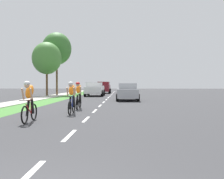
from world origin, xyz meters
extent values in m
plane|color=#38383A|center=(0.00, 20.00, 0.00)|extent=(120.00, 120.00, 0.00)
cube|color=#478438|center=(-4.80, 20.00, 0.00)|extent=(2.00, 70.00, 0.01)
cube|color=#B2ADA3|center=(-6.72, 20.00, 0.00)|extent=(1.84, 70.00, 0.10)
cube|color=white|center=(0.00, 1.25, 0.00)|extent=(0.12, 1.80, 0.01)
cube|color=white|center=(0.00, 4.75, 0.00)|extent=(0.12, 1.80, 0.01)
cube|color=white|center=(0.00, 8.25, 0.00)|extent=(0.12, 1.80, 0.01)
cube|color=white|center=(0.00, 11.75, 0.00)|extent=(0.12, 1.80, 0.01)
cube|color=white|center=(0.00, 15.25, 0.00)|extent=(0.12, 1.80, 0.01)
cube|color=white|center=(0.00, 18.75, 0.00)|extent=(0.12, 1.80, 0.01)
cube|color=white|center=(0.00, 22.25, 0.00)|extent=(0.12, 1.80, 0.01)
cube|color=white|center=(0.00, 25.75, 0.00)|extent=(0.12, 1.80, 0.01)
cube|color=white|center=(0.00, 29.25, 0.00)|extent=(0.12, 1.80, 0.01)
cube|color=white|center=(0.00, 32.75, 0.00)|extent=(0.12, 1.80, 0.01)
cube|color=white|center=(0.00, 36.25, 0.00)|extent=(0.12, 1.80, 0.01)
cube|color=white|center=(0.00, 39.75, 0.00)|extent=(0.12, 1.80, 0.01)
cube|color=white|center=(0.00, 43.25, 0.00)|extent=(0.12, 1.80, 0.01)
cube|color=white|center=(0.00, 46.75, 0.00)|extent=(0.12, 1.80, 0.01)
cube|color=white|center=(0.00, 50.25, 0.00)|extent=(0.12, 1.80, 0.01)
torus|color=black|center=(-2.06, 7.84, 0.34)|extent=(0.06, 0.68, 0.68)
torus|color=black|center=(-2.06, 6.80, 0.34)|extent=(0.06, 0.68, 0.68)
cylinder|color=red|center=(-2.06, 7.22, 0.52)|extent=(0.04, 0.59, 0.43)
cylinder|color=red|center=(-2.06, 7.50, 0.62)|extent=(0.04, 0.04, 0.55)
cylinder|color=red|center=(-2.06, 7.27, 0.85)|extent=(0.03, 0.55, 0.03)
cylinder|color=black|center=(-2.06, 6.82, 0.86)|extent=(0.42, 0.02, 0.02)
ellipsoid|color=orange|center=(-2.06, 7.34, 1.18)|extent=(0.30, 0.54, 0.63)
sphere|color=tan|center=(-2.06, 7.06, 1.42)|extent=(0.20, 0.20, 0.20)
ellipsoid|color=white|center=(-2.06, 7.06, 1.50)|extent=(0.24, 0.28, 0.16)
cylinder|color=tan|center=(-2.22, 7.06, 1.10)|extent=(0.07, 0.26, 0.45)
cylinder|color=tan|center=(-1.90, 7.06, 1.10)|extent=(0.07, 0.26, 0.45)
cylinder|color=black|center=(-2.16, 7.42, 0.52)|extent=(0.10, 0.30, 0.60)
cylinder|color=black|center=(-1.96, 7.37, 0.62)|extent=(0.10, 0.25, 0.61)
torus|color=black|center=(-0.96, 10.69, 0.34)|extent=(0.06, 0.68, 0.68)
torus|color=black|center=(-0.96, 9.65, 0.34)|extent=(0.06, 0.68, 0.68)
cylinder|color=#23389E|center=(-0.96, 10.07, 0.52)|extent=(0.04, 0.59, 0.43)
cylinder|color=#23389E|center=(-0.96, 10.35, 0.62)|extent=(0.04, 0.04, 0.55)
cylinder|color=#23389E|center=(-0.96, 10.12, 0.85)|extent=(0.03, 0.55, 0.03)
cylinder|color=black|center=(-0.96, 9.67, 0.86)|extent=(0.42, 0.02, 0.02)
ellipsoid|color=orange|center=(-0.96, 10.19, 1.18)|extent=(0.30, 0.54, 0.63)
sphere|color=tan|center=(-0.96, 9.91, 1.42)|extent=(0.20, 0.20, 0.20)
ellipsoid|color=white|center=(-0.96, 9.91, 1.50)|extent=(0.24, 0.28, 0.16)
cylinder|color=tan|center=(-1.12, 9.91, 1.10)|extent=(0.07, 0.26, 0.45)
cylinder|color=tan|center=(-0.80, 9.91, 1.10)|extent=(0.07, 0.26, 0.45)
cylinder|color=black|center=(-1.06, 10.27, 0.52)|extent=(0.10, 0.30, 0.60)
cylinder|color=black|center=(-0.86, 10.22, 0.62)|extent=(0.10, 0.25, 0.61)
torus|color=black|center=(-1.04, 13.24, 0.34)|extent=(0.06, 0.68, 0.68)
torus|color=black|center=(-1.04, 12.20, 0.34)|extent=(0.06, 0.68, 0.68)
cylinder|color=black|center=(-1.04, 12.62, 0.52)|extent=(0.04, 0.59, 0.43)
cylinder|color=black|center=(-1.04, 12.90, 0.62)|extent=(0.04, 0.04, 0.55)
cylinder|color=black|center=(-1.04, 12.67, 0.85)|extent=(0.03, 0.55, 0.03)
cylinder|color=black|center=(-1.04, 12.22, 0.86)|extent=(0.42, 0.02, 0.02)
ellipsoid|color=orange|center=(-1.04, 12.74, 1.18)|extent=(0.30, 0.54, 0.63)
sphere|color=tan|center=(-1.04, 12.46, 1.42)|extent=(0.20, 0.20, 0.20)
ellipsoid|color=red|center=(-1.04, 12.46, 1.50)|extent=(0.24, 0.28, 0.16)
cylinder|color=tan|center=(-1.20, 12.46, 1.10)|extent=(0.07, 0.26, 0.45)
cylinder|color=tan|center=(-0.88, 12.46, 1.10)|extent=(0.07, 0.26, 0.45)
cylinder|color=black|center=(-1.14, 12.82, 0.52)|extent=(0.10, 0.30, 0.60)
cylinder|color=black|center=(-0.94, 12.77, 0.62)|extent=(0.10, 0.25, 0.61)
cube|color=#A5A8AD|center=(1.95, 21.17, 0.64)|extent=(1.76, 4.30, 0.76)
cube|color=#A5A8AD|center=(1.95, 21.32, 1.26)|extent=(1.55, 2.24, 0.52)
cube|color=#1E2833|center=(1.95, 20.35, 1.24)|extent=(1.44, 0.08, 0.44)
cylinder|color=black|center=(1.07, 19.83, 0.32)|extent=(0.22, 0.64, 0.64)
cylinder|color=black|center=(2.83, 19.83, 0.32)|extent=(0.22, 0.64, 0.64)
cylinder|color=black|center=(1.07, 22.50, 0.32)|extent=(0.22, 0.64, 0.64)
cylinder|color=black|center=(2.83, 22.50, 0.32)|extent=(0.22, 0.64, 0.64)
cube|color=silver|center=(-1.84, 29.79, 0.72)|extent=(1.96, 5.10, 0.76)
cube|color=silver|center=(-1.84, 29.02, 1.32)|extent=(1.80, 1.78, 0.64)
cube|color=#1E2833|center=(-1.84, 28.31, 1.30)|extent=(1.67, 0.08, 0.52)
cube|color=silver|center=(-2.74, 30.81, 1.02)|extent=(0.08, 2.80, 0.40)
cube|color=silver|center=(-0.94, 30.81, 1.02)|extent=(0.08, 2.80, 0.40)
cube|color=silver|center=(-1.84, 32.30, 1.02)|extent=(1.80, 0.08, 0.40)
cylinder|color=black|center=(-2.82, 28.26, 0.38)|extent=(0.26, 0.76, 0.76)
cylinder|color=black|center=(-0.86, 28.26, 0.38)|extent=(0.26, 0.76, 0.76)
cylinder|color=black|center=(-2.82, 31.32, 0.38)|extent=(0.26, 0.76, 0.76)
cylinder|color=black|center=(-0.86, 31.32, 0.38)|extent=(0.26, 0.76, 0.76)
cube|color=maroon|center=(-1.44, 39.18, 0.81)|extent=(1.90, 4.70, 1.00)
cube|color=maroon|center=(-1.44, 39.38, 1.53)|extent=(1.71, 2.91, 0.52)
cube|color=#1E2833|center=(-1.44, 38.13, 1.41)|extent=(1.56, 0.08, 0.44)
cylinder|color=black|center=(-2.39, 37.77, 0.36)|extent=(0.25, 0.72, 0.72)
cylinder|color=black|center=(-0.49, 37.77, 0.36)|extent=(0.25, 0.72, 0.72)
cylinder|color=black|center=(-2.39, 40.59, 0.36)|extent=(0.25, 0.72, 0.72)
cylinder|color=black|center=(-0.49, 40.59, 0.36)|extent=(0.25, 0.72, 0.72)
cylinder|color=brown|center=(-7.58, 29.37, 1.57)|extent=(0.24, 0.24, 3.15)
ellipsoid|color=#478438|center=(-7.58, 29.37, 4.55)|extent=(3.50, 3.50, 3.85)
cylinder|color=brown|center=(-7.06, 32.21, 2.26)|extent=(0.24, 0.24, 4.53)
ellipsoid|color=#38722D|center=(-7.06, 32.21, 6.05)|extent=(3.80, 3.80, 4.18)
camera|label=1|loc=(1.52, -2.96, 1.48)|focal=43.66mm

